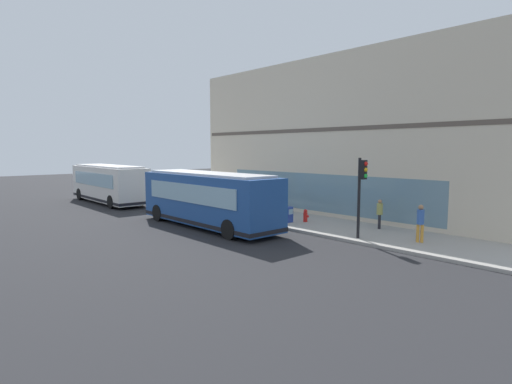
{
  "coord_description": "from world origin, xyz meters",
  "views": [
    {
      "loc": [
        -13.25,
        -16.35,
        4.35
      ],
      "look_at": [
        2.51,
        0.84,
        1.91
      ],
      "focal_mm": 28.56,
      "sensor_mm": 36.0,
      "label": 1
    }
  ],
  "objects_px": {
    "pedestrian_near_building_entrance": "(208,194)",
    "city_bus_nearside": "(208,199)",
    "fire_hydrant": "(306,216)",
    "pedestrian_walking_along_curb": "(380,212)",
    "traffic_light_near_corner": "(362,183)",
    "pedestrian_by_light_pole": "(420,221)",
    "pedestrian_near_hydrant": "(257,196)",
    "newspaper_vending_box": "(288,214)",
    "city_bus_far_down_street": "(109,184)"
  },
  "relations": [
    {
      "from": "pedestrian_near_hydrant",
      "to": "pedestrian_near_building_entrance",
      "type": "bearing_deg",
      "value": 101.2
    },
    {
      "from": "newspaper_vending_box",
      "to": "fire_hydrant",
      "type": "bearing_deg",
      "value": -36.01
    },
    {
      "from": "fire_hydrant",
      "to": "pedestrian_near_building_entrance",
      "type": "relative_size",
      "value": 0.48
    },
    {
      "from": "pedestrian_walking_along_curb",
      "to": "pedestrian_near_building_entrance",
      "type": "bearing_deg",
      "value": 95.9
    },
    {
      "from": "traffic_light_near_corner",
      "to": "city_bus_far_down_street",
      "type": "bearing_deg",
      "value": 97.8
    },
    {
      "from": "pedestrian_by_light_pole",
      "to": "pedestrian_near_hydrant",
      "type": "bearing_deg",
      "value": 85.07
    },
    {
      "from": "newspaper_vending_box",
      "to": "traffic_light_near_corner",
      "type": "bearing_deg",
      "value": -97.19
    },
    {
      "from": "newspaper_vending_box",
      "to": "pedestrian_by_light_pole",
      "type": "bearing_deg",
      "value": -85.49
    },
    {
      "from": "city_bus_nearside",
      "to": "pedestrian_walking_along_curb",
      "type": "bearing_deg",
      "value": -50.5
    },
    {
      "from": "city_bus_far_down_street",
      "to": "newspaper_vending_box",
      "type": "xyz_separation_m",
      "value": [
        3.66,
        -16.58,
        -0.95
      ]
    },
    {
      "from": "pedestrian_near_hydrant",
      "to": "pedestrian_walking_along_curb",
      "type": "distance_m",
      "value": 9.09
    },
    {
      "from": "city_bus_nearside",
      "to": "fire_hydrant",
      "type": "bearing_deg",
      "value": -34.81
    },
    {
      "from": "traffic_light_near_corner",
      "to": "pedestrian_by_light_pole",
      "type": "relative_size",
      "value": 2.21
    },
    {
      "from": "pedestrian_near_building_entrance",
      "to": "pedestrian_by_light_pole",
      "type": "bearing_deg",
      "value": -90.52
    },
    {
      "from": "city_bus_far_down_street",
      "to": "pedestrian_near_hydrant",
      "type": "distance_m",
      "value": 13.23
    },
    {
      "from": "city_bus_far_down_street",
      "to": "city_bus_nearside",
      "type": "bearing_deg",
      "value": -90.65
    },
    {
      "from": "pedestrian_near_building_entrance",
      "to": "city_bus_far_down_street",
      "type": "bearing_deg",
      "value": 119.96
    },
    {
      "from": "pedestrian_by_light_pole",
      "to": "city_bus_nearside",
      "type": "bearing_deg",
      "value": 113.39
    },
    {
      "from": "city_bus_far_down_street",
      "to": "pedestrian_near_building_entrance",
      "type": "height_order",
      "value": "city_bus_far_down_street"
    },
    {
      "from": "fire_hydrant",
      "to": "city_bus_far_down_street",
      "type": "bearing_deg",
      "value": 104.63
    },
    {
      "from": "pedestrian_near_hydrant",
      "to": "pedestrian_walking_along_curb",
      "type": "height_order",
      "value": "pedestrian_near_hydrant"
    },
    {
      "from": "traffic_light_near_corner",
      "to": "newspaper_vending_box",
      "type": "xyz_separation_m",
      "value": [
        0.66,
        5.27,
        -2.2
      ]
    },
    {
      "from": "newspaper_vending_box",
      "to": "city_bus_far_down_street",
      "type": "bearing_deg",
      "value": 102.44
    },
    {
      "from": "pedestrian_by_light_pole",
      "to": "city_bus_far_down_street",
      "type": "bearing_deg",
      "value": 99.99
    },
    {
      "from": "city_bus_far_down_street",
      "to": "pedestrian_near_hydrant",
      "type": "bearing_deg",
      "value": -66.41
    },
    {
      "from": "fire_hydrant",
      "to": "newspaper_vending_box",
      "type": "height_order",
      "value": "newspaper_vending_box"
    },
    {
      "from": "fire_hydrant",
      "to": "pedestrian_walking_along_curb",
      "type": "distance_m",
      "value": 4.25
    },
    {
      "from": "city_bus_nearside",
      "to": "pedestrian_by_light_pole",
      "type": "bearing_deg",
      "value": -66.61
    },
    {
      "from": "pedestrian_near_hydrant",
      "to": "pedestrian_walking_along_curb",
      "type": "relative_size",
      "value": 1.13
    },
    {
      "from": "city_bus_far_down_street",
      "to": "fire_hydrant",
      "type": "bearing_deg",
      "value": -75.37
    },
    {
      "from": "city_bus_nearside",
      "to": "newspaper_vending_box",
      "type": "height_order",
      "value": "city_bus_nearside"
    },
    {
      "from": "fire_hydrant",
      "to": "pedestrian_by_light_pole",
      "type": "relative_size",
      "value": 0.43
    },
    {
      "from": "pedestrian_near_building_entrance",
      "to": "pedestrian_walking_along_curb",
      "type": "height_order",
      "value": "pedestrian_walking_along_curb"
    },
    {
      "from": "city_bus_nearside",
      "to": "pedestrian_near_hydrant",
      "type": "relative_size",
      "value": 5.73
    },
    {
      "from": "pedestrian_by_light_pole",
      "to": "newspaper_vending_box",
      "type": "height_order",
      "value": "pedestrian_by_light_pole"
    },
    {
      "from": "pedestrian_by_light_pole",
      "to": "newspaper_vending_box",
      "type": "xyz_separation_m",
      "value": [
        -0.6,
        7.57,
        -0.54
      ]
    },
    {
      "from": "city_bus_far_down_street",
      "to": "newspaper_vending_box",
      "type": "bearing_deg",
      "value": -77.56
    },
    {
      "from": "traffic_light_near_corner",
      "to": "pedestrian_near_building_entrance",
      "type": "bearing_deg",
      "value": 84.32
    },
    {
      "from": "traffic_light_near_corner",
      "to": "pedestrian_walking_along_curb",
      "type": "xyz_separation_m",
      "value": [
        2.81,
        0.66,
        -1.77
      ]
    },
    {
      "from": "pedestrian_walking_along_curb",
      "to": "newspaper_vending_box",
      "type": "bearing_deg",
      "value": 115.0
    },
    {
      "from": "city_bus_nearside",
      "to": "pedestrian_walking_along_curb",
      "type": "height_order",
      "value": "city_bus_nearside"
    },
    {
      "from": "pedestrian_walking_along_curb",
      "to": "city_bus_far_down_street",
      "type": "bearing_deg",
      "value": 105.32
    },
    {
      "from": "pedestrian_by_light_pole",
      "to": "pedestrian_near_hydrant",
      "type": "height_order",
      "value": "pedestrian_near_hydrant"
    },
    {
      "from": "pedestrian_near_building_entrance",
      "to": "city_bus_nearside",
      "type": "bearing_deg",
      "value": -125.85
    },
    {
      "from": "city_bus_nearside",
      "to": "pedestrian_by_light_pole",
      "type": "relative_size",
      "value": 5.84
    },
    {
      "from": "pedestrian_by_light_pole",
      "to": "pedestrian_near_building_entrance",
      "type": "relative_size",
      "value": 1.12
    },
    {
      "from": "traffic_light_near_corner",
      "to": "pedestrian_near_hydrant",
      "type": "distance_m",
      "value": 10.14
    },
    {
      "from": "city_bus_nearside",
      "to": "pedestrian_near_building_entrance",
      "type": "relative_size",
      "value": 6.52
    },
    {
      "from": "city_bus_nearside",
      "to": "pedestrian_near_hydrant",
      "type": "bearing_deg",
      "value": 18.62
    },
    {
      "from": "traffic_light_near_corner",
      "to": "newspaper_vending_box",
      "type": "bearing_deg",
      "value": 82.81
    }
  ]
}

